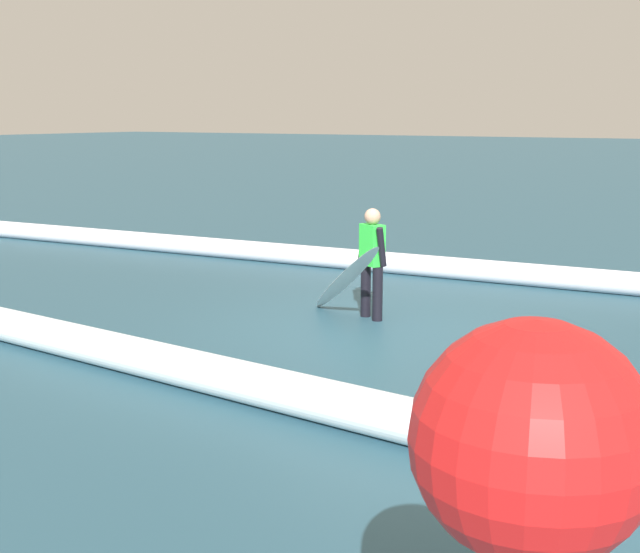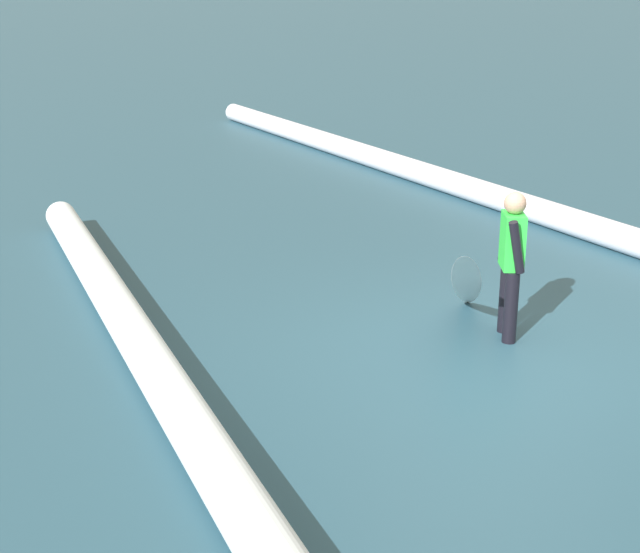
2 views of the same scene
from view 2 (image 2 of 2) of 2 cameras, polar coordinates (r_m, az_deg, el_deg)
ground_plane at (r=9.46m, az=10.25°, el=-4.71°), size 184.41×184.41×0.00m
surfer at (r=9.66m, az=11.32°, el=1.12°), size 0.47×0.41×1.51m
surfboard at (r=9.67m, az=8.70°, el=-0.32°), size 1.77×1.46×1.21m
wave_crest_foreground at (r=13.03m, az=17.30°, el=2.29°), size 22.66×1.97×0.37m
wave_crest_midground at (r=6.29m, az=-3.37°, el=-15.53°), size 16.72×1.57×0.40m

